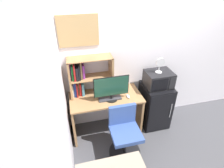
{
  "coord_description": "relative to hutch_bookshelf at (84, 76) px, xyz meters",
  "views": [
    {
      "loc": [
        -1.46,
        -2.71,
        2.56
      ],
      "look_at": [
        -0.85,
        -0.32,
        1.03
      ],
      "focal_mm": 29.25,
      "sensor_mm": 36.0,
      "label": 1
    }
  ],
  "objects": [
    {
      "name": "desk_chair",
      "position": [
        0.49,
        -0.69,
        -0.75
      ],
      "size": [
        0.51,
        0.51,
        0.84
      ],
      "color": "black",
      "rests_on": "ground_plane"
    },
    {
      "name": "desk_fan",
      "position": [
        1.23,
        -0.18,
        0.15
      ],
      "size": [
        0.15,
        0.11,
        0.26
      ],
      "color": "silver",
      "rests_on": "microwave"
    },
    {
      "name": "computer_mouse",
      "position": [
        0.67,
        -0.28,
        -0.33
      ],
      "size": [
        0.05,
        0.11,
        0.03
      ],
      "primitive_type": "ellipsoid",
      "color": "silver",
      "rests_on": "desk"
    },
    {
      "name": "microwave",
      "position": [
        1.25,
        -0.17,
        -0.14
      ],
      "size": [
        0.45,
        0.37,
        0.27
      ],
      "color": "black",
      "rests_on": "mini_fridge"
    },
    {
      "name": "wall_back",
      "position": [
        1.67,
        0.14,
        0.18
      ],
      "size": [
        6.4,
        0.04,
        2.6
      ],
      "primitive_type": "cube",
      "color": "silver",
      "rests_on": "ground_plane"
    },
    {
      "name": "wall_left",
      "position": [
        -0.35,
        -1.48,
        0.18
      ],
      "size": [
        0.04,
        4.4,
        2.6
      ],
      "primitive_type": "cube",
      "color": "silver",
      "rests_on": "ground_plane"
    },
    {
      "name": "monitor",
      "position": [
        0.39,
        -0.27,
        -0.12
      ],
      "size": [
        0.57,
        0.2,
        0.42
      ],
      "color": "black",
      "rests_on": "desk"
    },
    {
      "name": "keyboard",
      "position": [
        0.37,
        -0.26,
        -0.33
      ],
      "size": [
        0.37,
        0.12,
        0.02
      ],
      "primitive_type": "cube",
      "color": "#333338",
      "rests_on": "desk"
    },
    {
      "name": "wall_corkboard",
      "position": [
        -0.02,
        0.11,
        0.7
      ],
      "size": [
        0.6,
        0.02,
        0.46
      ],
      "primitive_type": "cube",
      "color": "tan"
    },
    {
      "name": "mini_fridge",
      "position": [
        1.25,
        -0.17,
        -0.7
      ],
      "size": [
        0.49,
        0.55,
        0.84
      ],
      "color": "black",
      "rests_on": "ground_plane"
    },
    {
      "name": "hutch_bookshelf",
      "position": [
        0.0,
        0.0,
        0.0
      ],
      "size": [
        0.71,
        0.26,
        0.66
      ],
      "color": "#997047",
      "rests_on": "desk"
    },
    {
      "name": "desk",
      "position": [
        0.31,
        -0.17,
        -0.58
      ],
      "size": [
        1.2,
        0.59,
        0.78
      ],
      "color": "#997047",
      "rests_on": "ground_plane"
    }
  ]
}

